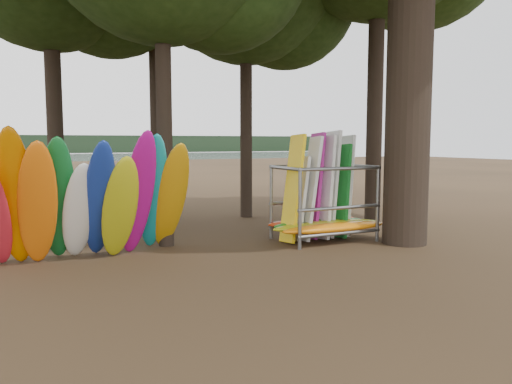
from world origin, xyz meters
name	(u,v)px	position (x,y,z in m)	size (l,w,h in m)	color
ground	(263,266)	(0.00, 0.00, 0.00)	(120.00, 120.00, 0.00)	#47331E
lake	(57,162)	(0.00, 60.00, 0.00)	(160.00, 160.00, 0.00)	gray
far_shore	(40,144)	(0.00, 110.00, 2.00)	(160.00, 4.00, 4.00)	black
kayak_row	(91,202)	(-3.19, 1.97, 1.30)	(4.50, 2.24, 3.05)	red
storage_rack	(323,205)	(2.67, 1.81, 0.94)	(3.21, 1.60, 2.91)	gray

